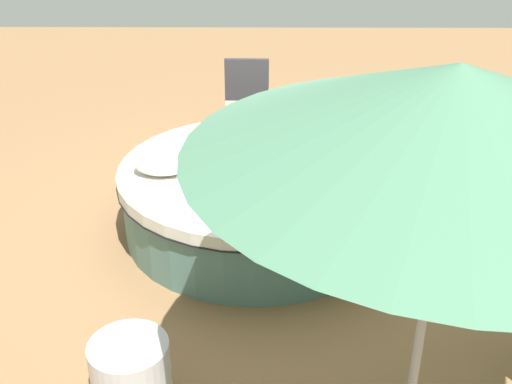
# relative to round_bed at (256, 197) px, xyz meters

# --- Properties ---
(ground_plane) EXTENTS (16.00, 16.00, 0.00)m
(ground_plane) POSITION_rel_round_bed_xyz_m (0.00, 0.00, -0.32)
(ground_plane) COLOR olive
(round_bed) EXTENTS (2.44, 2.44, 0.63)m
(round_bed) POSITION_rel_round_bed_xyz_m (0.00, 0.00, 0.00)
(round_bed) COLOR #4C726B
(round_bed) RESTS_ON ground_plane
(throw_pillow_0) EXTENTS (0.50, 0.36, 0.20)m
(throw_pillow_0) POSITION_rel_round_bed_xyz_m (-0.80, -0.13, 0.41)
(throw_pillow_0) COLOR white
(throw_pillow_0) RESTS_ON round_bed
(throw_pillow_1) EXTENTS (0.55, 0.30, 0.21)m
(throw_pillow_1) POSITION_rel_round_bed_xyz_m (0.37, -0.69, 0.41)
(throw_pillow_1) COLOR white
(throw_pillow_1) RESTS_ON round_bed
(patio_chair) EXTENTS (0.53, 0.51, 0.98)m
(patio_chair) POSITION_rel_round_bed_xyz_m (-0.12, 2.30, 0.24)
(patio_chair) COLOR #333338
(patio_chair) RESTS_ON ground_plane
(patio_umbrella) EXTENTS (2.42, 2.42, 2.26)m
(patio_umbrella) POSITION_rel_round_bed_xyz_m (0.88, -2.43, 1.72)
(patio_umbrella) COLOR #262628
(patio_umbrella) RESTS_ON ground_plane
(side_table) EXTENTS (0.49, 0.49, 0.45)m
(side_table) POSITION_rel_round_bed_xyz_m (-0.75, -2.11, -0.10)
(side_table) COLOR #B7B7BC
(side_table) RESTS_ON ground_plane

